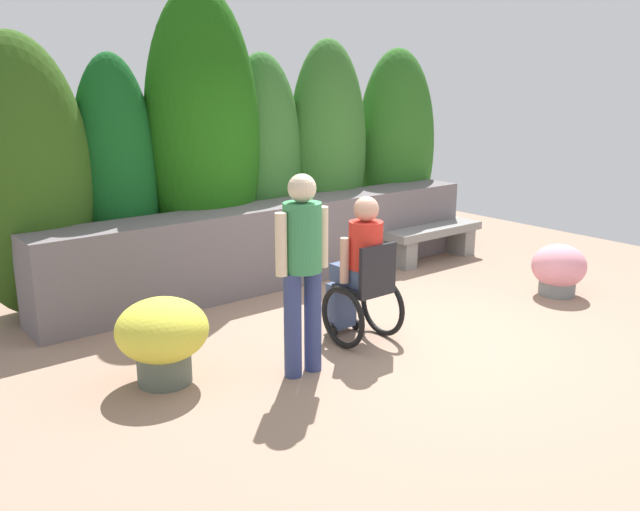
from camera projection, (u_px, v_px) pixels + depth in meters
ground_plane at (408, 335)px, 6.23m from camera, size 10.03×10.03×0.00m
stone_retaining_wall at (277, 244)px, 7.71m from camera, size 5.54×0.60×0.93m
hedge_backdrop at (234, 156)px, 7.84m from camera, size 6.31×1.05×3.30m
stone_bench at (432, 237)px, 8.71m from camera, size 1.47×0.44×0.45m
person_in_wheelchair at (361, 274)px, 5.95m from camera, size 0.53×0.66×1.33m
person_standing_companion at (302, 262)px, 5.19m from camera, size 0.49×0.30×1.62m
flower_pot_purple_near at (163, 336)px, 5.16m from camera, size 0.72×0.72×0.68m
flower_pot_terracotta_by_wall at (559, 269)px, 7.32m from camera, size 0.58×0.58×0.57m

